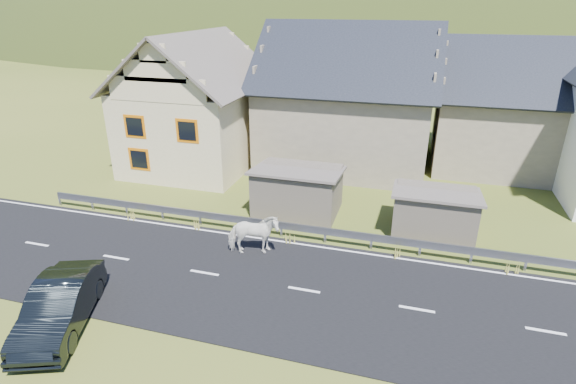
% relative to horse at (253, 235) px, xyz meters
% --- Properties ---
extents(ground, '(160.00, 160.00, 0.00)m').
position_rel_horse_xyz_m(ground, '(2.66, -1.91, -0.93)').
color(ground, '#344515').
rests_on(ground, ground).
extents(road, '(60.00, 7.00, 0.04)m').
position_rel_horse_xyz_m(road, '(2.66, -1.91, -0.91)').
color(road, black).
rests_on(road, ground).
extents(lane_markings, '(60.00, 6.60, 0.01)m').
position_rel_horse_xyz_m(lane_markings, '(2.66, -1.91, -0.88)').
color(lane_markings, silver).
rests_on(lane_markings, road).
extents(guardrail, '(28.10, 0.09, 0.75)m').
position_rel_horse_xyz_m(guardrail, '(2.66, 1.77, -0.37)').
color(guardrail, '#93969B').
rests_on(guardrail, ground).
extents(shed_left, '(4.30, 3.30, 2.40)m').
position_rel_horse_xyz_m(shed_left, '(0.66, 4.59, 0.17)').
color(shed_left, '#6B6051').
rests_on(shed_left, ground).
extents(shed_right, '(3.80, 2.90, 2.20)m').
position_rel_horse_xyz_m(shed_right, '(7.16, 4.09, 0.07)').
color(shed_right, '#6B6051').
rests_on(shed_right, ground).
extents(house_cream, '(7.80, 9.80, 8.30)m').
position_rel_horse_xyz_m(house_cream, '(-7.35, 10.08, 3.43)').
color(house_cream, beige).
rests_on(house_cream, ground).
extents(house_stone_a, '(10.80, 9.80, 8.90)m').
position_rel_horse_xyz_m(house_stone_a, '(1.66, 13.09, 3.70)').
color(house_stone_a, gray).
rests_on(house_stone_a, ground).
extents(house_stone_b, '(9.80, 8.80, 8.10)m').
position_rel_horse_xyz_m(house_stone_b, '(11.66, 15.09, 3.31)').
color(house_stone_b, gray).
rests_on(house_stone_b, ground).
extents(mountain, '(440.00, 280.00, 260.00)m').
position_rel_horse_xyz_m(mountain, '(7.66, 178.09, -20.93)').
color(mountain, '#2A3B16').
rests_on(mountain, ground).
extents(conifer_patch, '(76.00, 50.00, 28.00)m').
position_rel_horse_xyz_m(conifer_patch, '(-52.34, 108.09, 5.07)').
color(conifer_patch, black).
rests_on(conifer_patch, ground).
extents(horse, '(1.61, 2.31, 1.78)m').
position_rel_horse_xyz_m(horse, '(0.00, 0.00, 0.00)').
color(horse, white).
rests_on(horse, road).
extents(car, '(3.14, 4.85, 1.51)m').
position_rel_horse_xyz_m(car, '(-4.45, -5.91, -0.17)').
color(car, black).
rests_on(car, ground).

